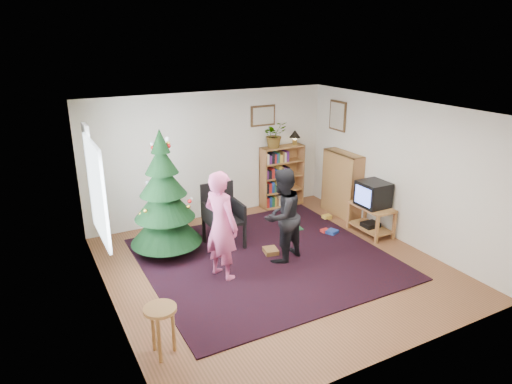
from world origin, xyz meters
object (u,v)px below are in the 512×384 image
christmas_tree (164,204)px  bookshelf_right (342,183)px  person_by_chair (282,216)px  crt_tv (373,194)px  picture_back (263,116)px  potted_plant (274,135)px  bookshelf_back (282,175)px  table_lamp (295,135)px  tv_stand (371,217)px  picture_right (338,116)px  stool (161,318)px  person_standing (221,226)px  armchair (221,212)px

christmas_tree → bookshelf_right: 3.71m
bookshelf_right → person_by_chair: 2.42m
crt_tv → picture_back: bearing=115.8°
christmas_tree → potted_plant: size_ratio=3.98×
bookshelf_back → person_by_chair: (-1.32, -2.18, 0.11)m
bookshelf_right → table_lamp: 1.42m
picture_back → tv_stand: (1.07, -2.20, -1.63)m
christmas_tree → bookshelf_right: christmas_tree is taller
bookshelf_right → picture_back: bearing=45.6°
picture_right → bookshelf_back: size_ratio=0.46×
picture_right → stool: picture_right is taller
picture_back → crt_tv: 2.71m
tv_stand → person_by_chair: (-2.00, -0.11, 0.46)m
person_standing → crt_tv: bearing=-107.3°
tv_stand → stool: size_ratio=1.33×
picture_right → crt_tv: size_ratio=1.15×
potted_plant → table_lamp: potted_plant is taller
picture_right → bookshelf_back: 1.69m
person_by_chair → potted_plant: potted_plant is taller
christmas_tree → person_standing: christmas_tree is taller
tv_stand → table_lamp: size_ratio=2.65×
picture_back → picture_right: 1.51m
picture_right → bookshelf_right: picture_right is taller
picture_right → christmas_tree: picture_right is taller
person_by_chair → table_lamp: table_lamp is taller
tv_stand → person_standing: 3.12m
crt_tv → armchair: armchair is taller
armchair → person_standing: 1.18m
stool → person_standing: person_standing is taller
tv_stand → crt_tv: (-0.00, 0.00, 0.46)m
picture_right → stool: 5.72m
bookshelf_right → armchair: bookshelf_right is taller
crt_tv → potted_plant: potted_plant is taller
crt_tv → potted_plant: 2.38m
bookshelf_right → armchair: size_ratio=1.19×
bookshelf_back → person_standing: person_standing is taller
christmas_tree → table_lamp: christmas_tree is taller
picture_back → table_lamp: picture_back is taller
picture_back → bookshelf_right: picture_back is taller
picture_right → person_by_chair: picture_right is taller
person_standing → armchair: bearing=-43.5°
crt_tv → bookshelf_right: bearing=83.3°
tv_stand → potted_plant: 2.57m
bookshelf_right → person_standing: size_ratio=0.77×
person_standing → stool: bearing=114.2°
tv_stand → person_standing: size_ratio=0.49×
picture_back → person_by_chair: 2.76m
tv_stand → stool: (-4.42, -1.48, 0.17)m
stool → table_lamp: 5.48m
armchair → stool: (-1.80, -2.39, -0.11)m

